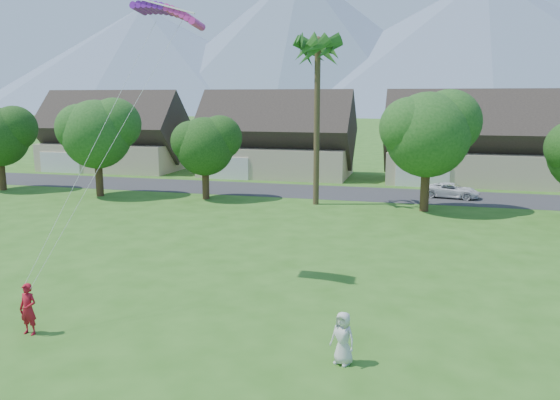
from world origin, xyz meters
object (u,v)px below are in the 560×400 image
(watcher, at_px, (343,338))
(parafoil_kite, at_px, (169,10))
(kite_flyer, at_px, (28,309))
(parked_car, at_px, (452,190))

(watcher, bearing_deg, parafoil_kite, 167.00)
(kite_flyer, relative_size, parafoil_kite, 0.58)
(parked_car, bearing_deg, kite_flyer, 163.46)
(parafoil_kite, bearing_deg, kite_flyer, -104.96)
(kite_flyer, bearing_deg, parked_car, 66.82)
(watcher, bearing_deg, parked_car, 105.00)
(kite_flyer, relative_size, parked_car, 0.42)
(parked_car, relative_size, parafoil_kite, 1.39)
(watcher, distance_m, parafoil_kite, 14.98)
(parked_car, bearing_deg, watcher, -178.73)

